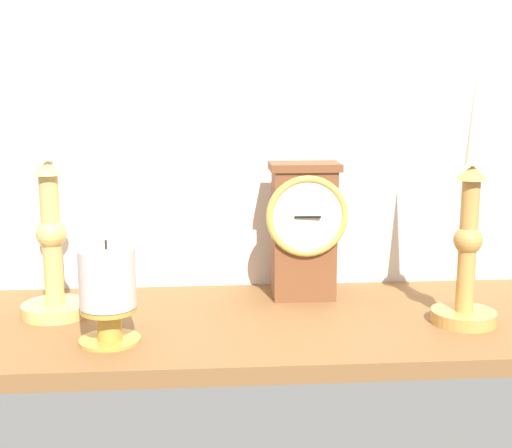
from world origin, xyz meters
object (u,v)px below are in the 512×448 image
at_px(candlestick_tall_left, 468,240).
at_px(mantel_clock, 304,228).
at_px(candlestick_tall_center, 51,224).
at_px(pillar_candle_front, 108,290).

bearing_deg(candlestick_tall_left, mantel_clock, 147.09).
relative_size(mantel_clock, candlestick_tall_center, 0.49).
xyz_separation_m(candlestick_tall_center, pillar_candle_front, (0.09, -0.12, -0.07)).
relative_size(candlestick_tall_left, candlestick_tall_center, 0.87).
bearing_deg(mantel_clock, candlestick_tall_left, -32.91).
bearing_deg(pillar_candle_front, candlestick_tall_center, 128.92).
height_order(mantel_clock, candlestick_tall_left, candlestick_tall_left).
relative_size(candlestick_tall_center, pillar_candle_front, 3.20).
bearing_deg(mantel_clock, pillar_candle_front, -148.61).
height_order(mantel_clock, candlestick_tall_center, candlestick_tall_center).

